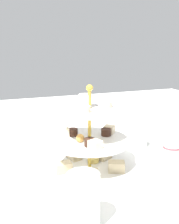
{
  "coord_description": "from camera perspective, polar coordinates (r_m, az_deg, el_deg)",
  "views": [
    {
      "loc": [
        -0.71,
        0.27,
        0.38
      ],
      "look_at": [
        0.0,
        0.0,
        0.18
      ],
      "focal_mm": 43.71,
      "sensor_mm": 36.0,
      "label": 1
    }
  ],
  "objects": [
    {
      "name": "water_glass_tall_right",
      "position": [
        0.59,
        -1.31,
        -18.33
      ],
      "size": [
        0.07,
        0.07,
        0.13
      ],
      "primitive_type": "cylinder",
      "color": "silver",
      "rests_on": "ground_plane"
    },
    {
      "name": "ground_plane",
      "position": [
        0.85,
        0.0,
        -12.17
      ],
      "size": [
        2.4,
        2.4,
        0.0
      ],
      "primitive_type": "plane",
      "color": "white"
    },
    {
      "name": "tiered_serving_stand",
      "position": [
        0.82,
        -0.02,
        -7.31
      ],
      "size": [
        0.29,
        0.29,
        0.27
      ],
      "color": "white",
      "rests_on": "ground_plane"
    },
    {
      "name": "water_glass_short_left",
      "position": [
        1.04,
        10.2,
        -5.44
      ],
      "size": [
        0.06,
        0.06,
        0.07
      ],
      "primitive_type": "cylinder",
      "color": "silver",
      "rests_on": "ground_plane"
    },
    {
      "name": "teacup_with_saucer",
      "position": [
        0.95,
        16.72,
        -8.24
      ],
      "size": [
        0.09,
        0.09,
        0.05
      ],
      "color": "white",
      "rests_on": "ground_plane"
    }
  ]
}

